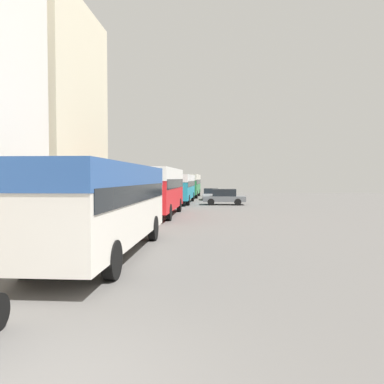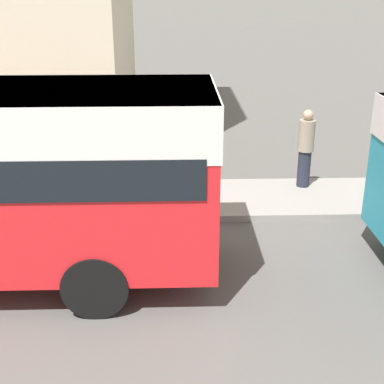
# 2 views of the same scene
# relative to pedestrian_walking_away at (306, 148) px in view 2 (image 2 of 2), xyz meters

# --- Properties ---
(pedestrian_walking_away) EXTENTS (0.37, 0.37, 1.83)m
(pedestrian_walking_away) POSITION_rel_pedestrian_walking_away_xyz_m (0.00, 0.00, 0.00)
(pedestrian_walking_away) COLOR #232838
(pedestrian_walking_away) RESTS_ON sidewalk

